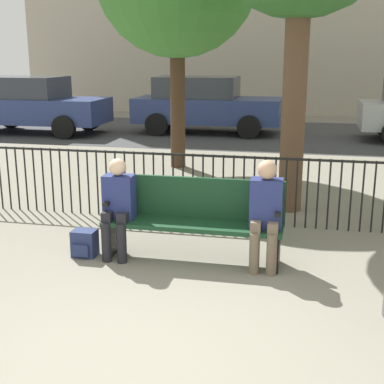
{
  "coord_description": "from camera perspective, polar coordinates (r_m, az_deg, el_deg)",
  "views": [
    {
      "loc": [
        1.19,
        -3.44,
        2.27
      ],
      "look_at": [
        0.0,
        2.08,
        0.8
      ],
      "focal_mm": 50.0,
      "sensor_mm": 36.0,
      "label": 1
    }
  ],
  "objects": [
    {
      "name": "backpack",
      "position": [
        6.29,
        -11.39,
        -5.4
      ],
      "size": [
        0.27,
        0.25,
        0.31
      ],
      "color": "navy",
      "rests_on": "ground"
    },
    {
      "name": "parked_car_0",
      "position": [
        16.33,
        -16.78,
        8.98
      ],
      "size": [
        4.2,
        1.94,
        1.62
      ],
      "color": "navy",
      "rests_on": "ground"
    },
    {
      "name": "ground_plane",
      "position": [
        4.3,
        -6.14,
        -17.44
      ],
      "size": [
        80.0,
        80.0,
        0.0
      ],
      "primitive_type": "plane",
      "color": "gray"
    },
    {
      "name": "seated_person_1",
      "position": [
        5.72,
        7.87,
        -1.83
      ],
      "size": [
        0.34,
        0.39,
        1.19
      ],
      "color": "brown",
      "rests_on": "ground"
    },
    {
      "name": "fence_railing",
      "position": [
        7.28,
        2.28,
        0.99
      ],
      "size": [
        9.01,
        0.03,
        0.95
      ],
      "color": "black",
      "rests_on": "ground"
    },
    {
      "name": "park_bench",
      "position": [
        6.0,
        0.16,
        -2.57
      ],
      "size": [
        2.01,
        0.45,
        0.92
      ],
      "color": "#14381E",
      "rests_on": "ground"
    },
    {
      "name": "seated_person_0",
      "position": [
        6.06,
        -7.91,
        -1.18
      ],
      "size": [
        0.34,
        0.39,
        1.14
      ],
      "color": "black",
      "rests_on": "ground"
    },
    {
      "name": "parked_car_2",
      "position": [
        15.68,
        1.36,
        9.37
      ],
      "size": [
        4.2,
        1.94,
        1.62
      ],
      "color": "navy",
      "rests_on": "ground"
    },
    {
      "name": "street_surface",
      "position": [
        15.66,
        7.72,
        6.15
      ],
      "size": [
        24.0,
        6.0,
        0.01
      ],
      "color": "#3D3D3F",
      "rests_on": "ground"
    }
  ]
}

